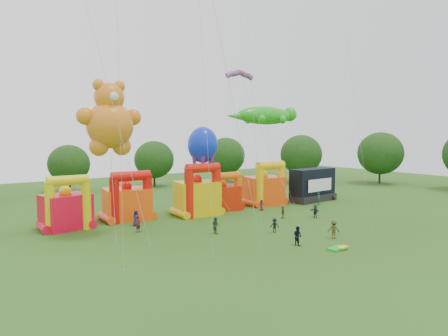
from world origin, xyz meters
TOP-DOWN VIEW (x-y plane):
  - ground at (0.00, 0.00)m, footprint 160.00×160.00m
  - tree_ring at (-1.21, 0.63)m, footprint 126.04×128.17m
  - bouncy_castle_0 at (-15.97, 27.81)m, footprint 5.79×5.04m
  - bouncy_castle_1 at (-8.26, 28.62)m, footprint 6.03×5.05m
  - bouncy_castle_2 at (0.76, 26.14)m, footprint 6.05×5.14m
  - bouncy_castle_3 at (5.61, 27.28)m, footprint 5.44×4.74m
  - bouncy_castle_4 at (13.52, 27.27)m, footprint 6.45×5.63m
  - stage_trailer at (22.27, 25.46)m, footprint 8.74×3.90m
  - teddy_bear_kite at (-12.80, 21.11)m, footprint 6.87×5.44m
  - gecko_kite at (15.75, 28.11)m, footprint 14.20×6.51m
  - octopus_kite at (2.82, 26.81)m, footprint 4.85×5.50m
  - parafoil_kites at (-6.23, 17.17)m, footprint 24.58×14.78m
  - diamond_kites at (-2.46, 13.13)m, footprint 30.52×13.42m
  - folded_kite_bundle at (3.51, 4.47)m, footprint 2.10×1.27m
  - spectator_0 at (-8.74, 24.70)m, footprint 1.00×0.69m
  - spectator_1 at (-9.65, 21.73)m, footprint 0.83×0.78m
  - spectator_2 at (-2.78, 16.30)m, footprint 0.73×0.92m
  - spectator_3 at (2.94, 12.97)m, footprint 1.19×1.06m
  - spectator_4 at (8.86, 18.05)m, footprint 1.00×0.81m
  - spectator_5 at (12.65, 15.93)m, footprint 0.63×1.63m
  - spectator_6 at (9.94, 23.73)m, footprint 0.92×0.80m
  - spectator_7 at (20.41, 22.40)m, footprint 0.82×0.67m
  - spectator_8 at (1.41, 7.78)m, footprint 0.74×0.94m
  - spectator_9 at (6.43, 7.50)m, footprint 1.34×1.43m

SIDE VIEW (x-z plane):
  - ground at x=0.00m, z-range 0.00..0.00m
  - folded_kite_bundle at x=3.51m, z-range -0.02..0.29m
  - spectator_6 at x=9.94m, z-range 0.00..1.59m
  - spectator_4 at x=8.86m, z-range 0.00..1.59m
  - spectator_3 at x=2.94m, z-range 0.00..1.60m
  - spectator_5 at x=12.65m, z-range 0.00..1.72m
  - spectator_2 at x=-2.78m, z-range 0.00..1.83m
  - spectator_1 at x=-9.65m, z-range 0.00..1.91m
  - spectator_8 at x=1.41m, z-range 0.00..1.92m
  - spectator_9 at x=6.43m, z-range 0.00..1.94m
  - spectator_7 at x=20.41m, z-range 0.00..1.95m
  - spectator_0 at x=-8.74m, z-range 0.00..1.95m
  - bouncy_castle_3 at x=5.61m, z-range -0.66..4.96m
  - bouncy_castle_0 at x=-15.97m, z-range -0.77..5.62m
  - bouncy_castle_1 at x=-8.26m, z-range -0.78..5.64m
  - bouncy_castle_4 at x=13.52m, z-range -0.84..6.03m
  - stage_trailer at x=22.27m, z-range -0.10..5.30m
  - bouncy_castle_2 at x=0.76m, z-range -0.88..6.30m
  - tree_ring at x=-1.21m, z-range 0.22..12.30m
  - octopus_kite at x=2.82m, z-range 0.82..12.97m
  - gecko_kite at x=15.75m, z-range 2.23..17.80m
  - teddy_bear_kite at x=-12.80m, z-range 3.11..19.88m
  - parafoil_kites at x=-6.23m, z-range -1.45..26.92m
  - diamond_kites at x=-2.46m, z-range -2.76..31.99m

